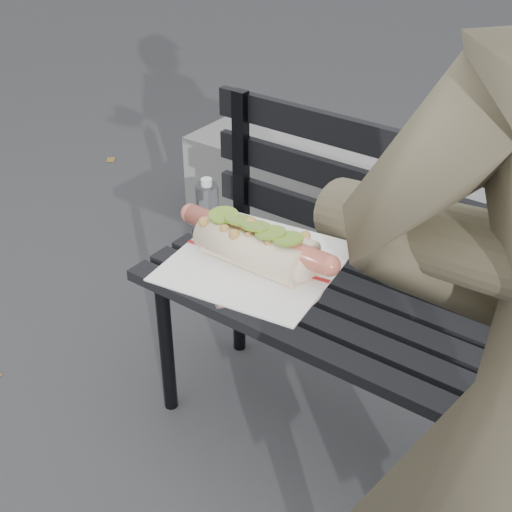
{
  "coord_description": "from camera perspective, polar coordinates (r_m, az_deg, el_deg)",
  "views": [
    {
      "loc": [
        0.38,
        -0.53,
        1.53
      ],
      "look_at": [
        -0.04,
        0.05,
        1.08
      ],
      "focal_mm": 50.0,
      "sensor_mm": 36.0,
      "label": 1
    }
  ],
  "objects": [
    {
      "name": "concrete_block",
      "position": [
        2.84,
        6.14,
        4.19
      ],
      "size": [
        1.2,
        0.4,
        0.4
      ],
      "primitive_type": "cube",
      "color": "slate",
      "rests_on": "ground"
    },
    {
      "name": "held_hotdog",
      "position": [
        0.8,
        13.98,
        -0.01
      ],
      "size": [
        0.62,
        0.32,
        0.2
      ],
      "color": "brown"
    },
    {
      "name": "park_bench",
      "position": [
        1.76,
        13.59,
        -3.59
      ],
      "size": [
        1.5,
        0.44,
        0.88
      ],
      "color": "black",
      "rests_on": "ground"
    }
  ]
}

